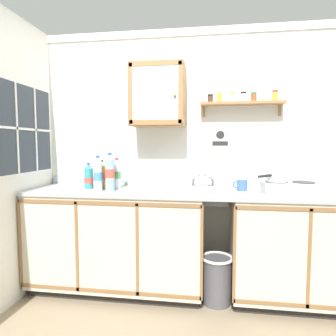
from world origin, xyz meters
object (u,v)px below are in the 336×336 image
(sink, at_px, (202,190))
(trash_bin, at_px, (217,279))
(saucepan, at_px, (276,177))
(bottle_opaque_white_3, at_px, (117,174))
(hot_plate_stove, at_px, (290,188))
(mug, at_px, (242,185))
(bottle_water_clear_0, at_px, (98,175))
(bottle_juice_amber_1, at_px, (101,175))
(wall_cabinet, at_px, (158,96))
(bottle_soda_green_5, at_px, (112,177))
(bottle_water_blue_4, at_px, (110,173))
(bottle_detergent_teal_2, at_px, (89,177))
(warning_sign, at_px, (220,138))

(sink, relative_size, trash_bin, 1.22)
(saucepan, height_order, bottle_opaque_white_3, bottle_opaque_white_3)
(hot_plate_stove, bearing_deg, mug, 168.59)
(bottle_water_clear_0, bearing_deg, bottle_juice_amber_1, 98.40)
(bottle_water_clear_0, distance_m, wall_cabinet, 0.90)
(bottle_soda_green_5, height_order, trash_bin, bottle_soda_green_5)
(saucepan, xyz_separation_m, bottle_water_blue_4, (-1.42, -0.11, 0.02))
(bottle_water_blue_4, relative_size, mug, 2.64)
(bottle_water_blue_4, relative_size, wall_cabinet, 0.59)
(sink, relative_size, bottle_water_clear_0, 1.58)
(bottle_juice_amber_1, relative_size, bottle_detergent_teal_2, 1.10)
(bottle_detergent_teal_2, bearing_deg, bottle_soda_green_5, 27.19)
(bottle_water_blue_4, xyz_separation_m, warning_sign, (0.96, 0.39, 0.31))
(bottle_soda_green_5, height_order, warning_sign, warning_sign)
(warning_sign, bearing_deg, sink, -122.45)
(wall_cabinet, bearing_deg, bottle_soda_green_5, -174.02)
(mug, distance_m, warning_sign, 0.50)
(wall_cabinet, relative_size, warning_sign, 2.44)
(bottle_juice_amber_1, distance_m, trash_bin, 1.36)
(bottle_water_clear_0, height_order, trash_bin, bottle_water_clear_0)
(saucepan, relative_size, wall_cabinet, 0.49)
(bottle_juice_amber_1, xyz_separation_m, wall_cabinet, (0.51, 0.13, 0.73))
(bottle_opaque_white_3, bearing_deg, bottle_soda_green_5, 133.67)
(hot_plate_stove, height_order, bottle_soda_green_5, bottle_soda_green_5)
(bottle_juice_amber_1, xyz_separation_m, bottle_detergent_teal_2, (-0.12, -0.01, -0.02))
(bottle_water_clear_0, height_order, bottle_opaque_white_3, bottle_water_clear_0)
(hot_plate_stove, xyz_separation_m, warning_sign, (-0.57, 0.29, 0.42))
(hot_plate_stove, distance_m, bottle_water_blue_4, 1.54)
(bottle_juice_amber_1, bearing_deg, mug, 2.68)
(sink, bearing_deg, bottle_juice_amber_1, -178.39)
(trash_bin, bearing_deg, sink, 131.44)
(bottle_opaque_white_3, xyz_separation_m, warning_sign, (0.94, 0.26, 0.33))
(bottle_soda_green_5, distance_m, mug, 1.20)
(bottle_detergent_teal_2, distance_m, trash_bin, 1.44)
(sink, bearing_deg, trash_bin, -48.56)
(bottle_water_clear_0, bearing_deg, bottle_soda_green_5, 76.95)
(bottle_opaque_white_3, height_order, warning_sign, warning_sign)
(bottle_soda_green_5, bearing_deg, bottle_juice_amber_1, -128.66)
(bottle_soda_green_5, xyz_separation_m, wall_cabinet, (0.44, 0.05, 0.76))
(bottle_water_blue_4, height_order, warning_sign, warning_sign)
(saucepan, bearing_deg, warning_sign, 149.20)
(mug, relative_size, trash_bin, 0.31)
(saucepan, bearing_deg, mug, 167.43)
(bottle_water_clear_0, distance_m, trash_bin, 1.35)
(wall_cabinet, bearing_deg, saucepan, -7.47)
(hot_plate_stove, bearing_deg, bottle_detergent_teal_2, 179.69)
(saucepan, distance_m, bottle_detergent_teal_2, 1.66)
(hot_plate_stove, distance_m, wall_cabinet, 1.41)
(hot_plate_stove, distance_m, bottle_opaque_white_3, 1.51)
(bottle_detergent_teal_2, bearing_deg, bottle_opaque_white_3, 4.43)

